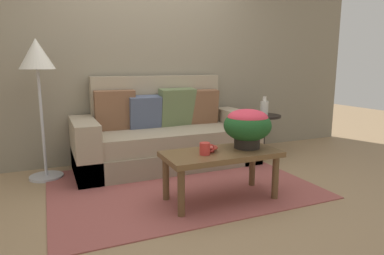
% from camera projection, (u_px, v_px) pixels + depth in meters
% --- Properties ---
extents(ground_plane, '(14.00, 14.00, 0.00)m').
position_uv_depth(ground_plane, '(185.00, 190.00, 3.28)').
color(ground_plane, '#997A56').
extents(wall_back, '(6.40, 0.12, 2.88)m').
position_uv_depth(wall_back, '(144.00, 45.00, 4.22)').
color(wall_back, gray).
rests_on(wall_back, ground).
extents(area_rug, '(2.49, 1.85, 0.01)m').
position_uv_depth(area_rug, '(180.00, 184.00, 3.41)').
color(area_rug, '#994C47').
rests_on(area_rug, ground).
extents(couch, '(2.13, 0.87, 1.06)m').
position_uv_depth(couch, '(165.00, 137.00, 4.05)').
color(couch, gray).
rests_on(couch, ground).
extents(coffee_table, '(1.03, 0.49, 0.45)m').
position_uv_depth(coffee_table, '(221.00, 159.00, 2.97)').
color(coffee_table, brown).
rests_on(coffee_table, ground).
extents(side_table, '(0.46, 0.46, 0.53)m').
position_uv_depth(side_table, '(263.00, 127.00, 4.57)').
color(side_table, black).
rests_on(side_table, ground).
extents(floor_lamp, '(0.35, 0.35, 1.46)m').
position_uv_depth(floor_lamp, '(37.00, 67.00, 3.40)').
color(floor_lamp, '#B2B2B7').
rests_on(floor_lamp, ground).
extents(potted_plant, '(0.43, 0.43, 0.36)m').
position_uv_depth(potted_plant, '(247.00, 125.00, 3.05)').
color(potted_plant, black).
rests_on(potted_plant, coffee_table).
extents(coffee_mug, '(0.14, 0.09, 0.10)m').
position_uv_depth(coffee_mug, '(205.00, 149.00, 2.85)').
color(coffee_mug, red).
rests_on(coffee_mug, coffee_table).
extents(snack_bowl, '(0.11, 0.11, 0.06)m').
position_uv_depth(snack_bowl, '(211.00, 148.00, 2.95)').
color(snack_bowl, '#B2382D').
rests_on(snack_bowl, coffee_table).
extents(table_vase, '(0.11, 0.11, 0.25)m').
position_uv_depth(table_vase, '(264.00, 107.00, 4.54)').
color(table_vase, silver).
rests_on(table_vase, side_table).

